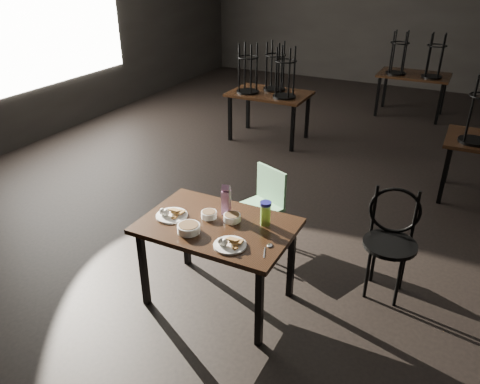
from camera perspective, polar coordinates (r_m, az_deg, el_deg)
The scene contains 13 objects.
main_table at distance 3.73m, azimuth -2.77°, elevation -4.94°, with size 1.20×0.80×0.75m.
plate_left at distance 3.82m, azimuth -8.39°, elevation -2.66°, with size 0.26×0.26×0.08m.
plate_right at distance 3.41m, azimuth -1.29°, elevation -6.31°, with size 0.24×0.24×0.08m.
bowl_near at distance 3.78m, azimuth -3.81°, elevation -2.71°, with size 0.13×0.13×0.05m.
bowl_far at distance 3.72m, azimuth -0.98°, elevation -3.13°, with size 0.14×0.14×0.05m.
bowl_big at distance 3.59m, azimuth -6.27°, elevation -4.39°, with size 0.18×0.18×0.06m.
juice_carton at distance 3.78m, azimuth -1.70°, elevation -1.04°, with size 0.07×0.08×0.26m.
water_bottle at distance 3.64m, azimuth 3.12°, elevation -2.56°, with size 0.09×0.09×0.20m.
spoon at distance 3.42m, azimuth 3.56°, elevation -6.64°, with size 0.06×0.19×0.01m.
bentwood_chair at distance 4.12m, azimuth 17.97°, elevation -4.92°, with size 0.46×0.45×0.94m.
school_chair at distance 4.55m, azimuth 2.82°, elevation -1.17°, with size 0.50×0.50×0.82m.
bg_table_left at distance 7.30m, azimuth 3.59°, elevation 12.19°, with size 1.20×0.80×1.48m.
bg_table_far at distance 9.01m, azimuth 20.46°, elevation 13.30°, with size 1.20×0.80×1.48m.
Camera 1 is at (1.01, -4.86, 2.65)m, focal length 35.00 mm.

